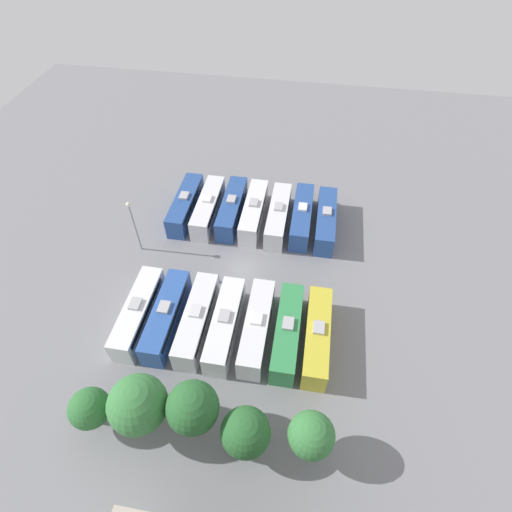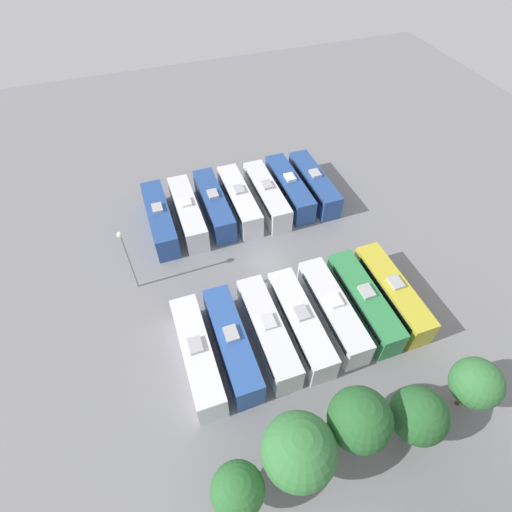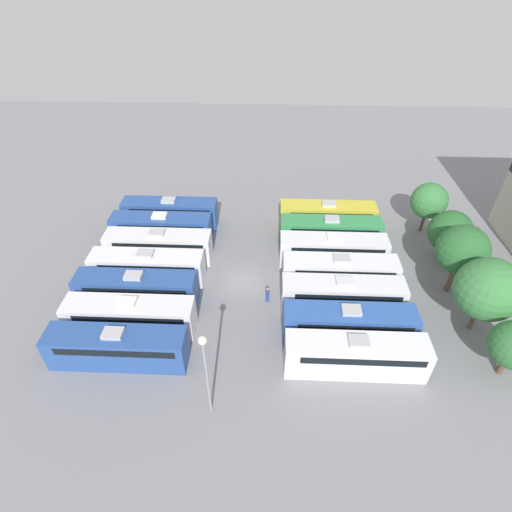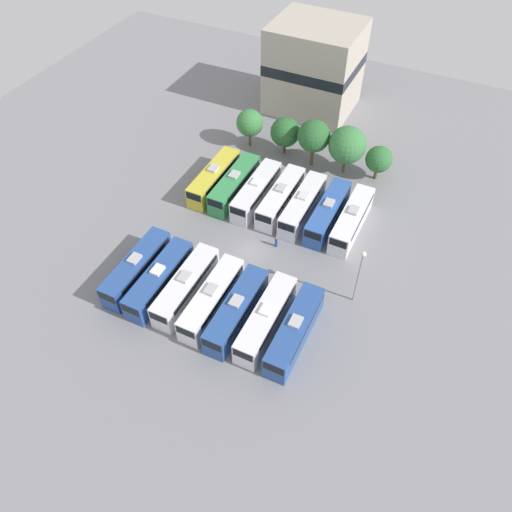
% 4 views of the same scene
% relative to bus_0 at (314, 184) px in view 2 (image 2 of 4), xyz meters
% --- Properties ---
extents(ground_plane, '(113.72, 113.72, 0.00)m').
position_rel_bus_0_xyz_m(ground_plane, '(10.26, 9.54, -1.78)').
color(ground_plane, gray).
extents(bus_0, '(2.61, 11.33, 3.59)m').
position_rel_bus_0_xyz_m(bus_0, '(0.00, 0.00, 0.00)').
color(bus_0, '#284C93').
rests_on(bus_0, ground_plane).
extents(bus_1, '(2.61, 11.33, 3.59)m').
position_rel_bus_0_xyz_m(bus_1, '(3.42, -0.30, 0.00)').
color(bus_1, '#284C93').
rests_on(bus_1, ground_plane).
extents(bus_2, '(2.61, 11.33, 3.59)m').
position_rel_bus_0_xyz_m(bus_2, '(6.75, 0.17, 0.00)').
color(bus_2, silver).
rests_on(bus_2, ground_plane).
extents(bus_3, '(2.61, 11.33, 3.59)m').
position_rel_bus_0_xyz_m(bus_3, '(10.35, -0.11, 0.00)').
color(bus_3, white).
rests_on(bus_3, ground_plane).
extents(bus_4, '(2.61, 11.33, 3.59)m').
position_rel_bus_0_xyz_m(bus_4, '(13.62, -0.33, 0.00)').
color(bus_4, '#284C93').
rests_on(bus_4, ground_plane).
extents(bus_5, '(2.61, 11.33, 3.59)m').
position_rel_bus_0_xyz_m(bus_5, '(17.07, 0.06, 0.00)').
color(bus_5, silver).
rests_on(bus_5, ground_plane).
extents(bus_6, '(2.61, 11.33, 3.59)m').
position_rel_bus_0_xyz_m(bus_6, '(20.51, 0.00, 0.00)').
color(bus_6, '#284C93').
rests_on(bus_6, ground_plane).
extents(bus_7, '(2.61, 11.33, 3.59)m').
position_rel_bus_0_xyz_m(bus_7, '(0.02, 19.00, 0.00)').
color(bus_7, gold).
rests_on(bus_7, ground_plane).
extents(bus_8, '(2.61, 11.33, 3.59)m').
position_rel_bus_0_xyz_m(bus_8, '(3.31, 19.01, 0.00)').
color(bus_8, '#338C4C').
rests_on(bus_8, ground_plane).
extents(bus_9, '(2.61, 11.33, 3.59)m').
position_rel_bus_0_xyz_m(bus_9, '(6.74, 18.95, 0.00)').
color(bus_9, silver).
rests_on(bus_9, ground_plane).
extents(bus_10, '(2.61, 11.33, 3.59)m').
position_rel_bus_0_xyz_m(bus_10, '(10.33, 19.22, 0.00)').
color(bus_10, white).
rests_on(bus_10, ground_plane).
extents(bus_11, '(2.61, 11.33, 3.59)m').
position_rel_bus_0_xyz_m(bus_11, '(13.62, 19.09, 0.00)').
color(bus_11, silver).
rests_on(bus_11, ground_plane).
extents(bus_12, '(2.61, 11.33, 3.59)m').
position_rel_bus_0_xyz_m(bus_12, '(17.19, 19.17, 0.00)').
color(bus_12, '#2D56A8').
rests_on(bus_12, ground_plane).
extents(bus_13, '(2.61, 11.33, 3.59)m').
position_rel_bus_0_xyz_m(bus_13, '(20.51, 19.26, 0.00)').
color(bus_13, white).
rests_on(bus_13, ground_plane).
extents(worker_person, '(0.36, 0.36, 1.63)m').
position_rel_bus_0_xyz_m(worker_person, '(12.91, 12.06, -1.03)').
color(worker_person, navy).
rests_on(worker_person, ground_plane).
extents(light_pole, '(0.60, 0.60, 8.25)m').
position_rel_bus_0_xyz_m(light_pole, '(24.64, 8.06, 3.77)').
color(light_pole, gray).
rests_on(light_pole, ground_plane).
extents(tree_0, '(4.16, 4.16, 6.24)m').
position_rel_bus_0_xyz_m(tree_0, '(0.08, 30.38, 2.37)').
color(tree_0, brown).
rests_on(tree_0, ground_plane).
extents(tree_1, '(4.49, 4.49, 6.05)m').
position_rel_bus_0_xyz_m(tree_1, '(5.76, 30.96, 2.01)').
color(tree_1, brown).
rests_on(tree_1, ground_plane).
extents(tree_2, '(4.80, 4.80, 7.51)m').
position_rel_bus_0_xyz_m(tree_2, '(10.64, 30.08, 3.30)').
color(tree_2, brown).
rests_on(tree_2, ground_plane).
extents(tree_3, '(5.45, 5.45, 7.50)m').
position_rel_bus_0_xyz_m(tree_3, '(15.61, 30.51, 2.99)').
color(tree_3, brown).
rests_on(tree_3, ground_plane).
extents(tree_4, '(3.85, 3.85, 5.34)m').
position_rel_bus_0_xyz_m(tree_4, '(20.36, 31.11, 1.61)').
color(tree_4, brown).
rests_on(tree_4, ground_plane).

